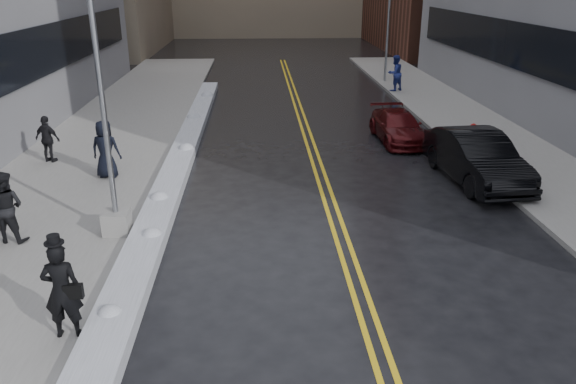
{
  "coord_description": "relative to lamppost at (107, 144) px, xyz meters",
  "views": [
    {
      "loc": [
        0.38,
        -11.42,
        6.37
      ],
      "look_at": [
        1.11,
        1.71,
        1.3
      ],
      "focal_mm": 35.0,
      "sensor_mm": 36.0,
      "label": 1
    }
  ],
  "objects": [
    {
      "name": "sidewalk_west",
      "position": [
        -2.45,
        8.0,
        -2.46
      ],
      "size": [
        5.5,
        50.0,
        0.15
      ],
      "primitive_type": "cube",
      "color": "gray",
      "rests_on": "ground"
    },
    {
      "name": "fire_hydrant",
      "position": [
        12.3,
        8.0,
        -1.98
      ],
      "size": [
        0.26,
        0.26,
        0.73
      ],
      "color": "maroon",
      "rests_on": "sidewalk_east"
    },
    {
      "name": "traffic_signal",
      "position": [
        11.8,
        22.0,
        0.87
      ],
      "size": [
        0.16,
        0.2,
        6.0
      ],
      "color": "gray",
      "rests_on": "sidewalk_east"
    },
    {
      "name": "car_black",
      "position": [
        10.8,
        3.73,
        -1.7
      ],
      "size": [
        2.21,
        5.18,
        1.66
      ],
      "primitive_type": "imported",
      "rotation": [
        0.0,
        0.0,
        0.09
      ],
      "color": "black",
      "rests_on": "ground"
    },
    {
      "name": "pedestrian_east",
      "position": [
        11.64,
        18.77,
        -1.37
      ],
      "size": [
        1.23,
        1.16,
        2.02
      ],
      "primitive_type": "imported",
      "rotation": [
        0.0,
        0.0,
        3.67
      ],
      "color": "navy",
      "rests_on": "sidewalk_east"
    },
    {
      "name": "lamppost",
      "position": [
        0.0,
        0.0,
        0.0
      ],
      "size": [
        0.65,
        0.65,
        7.62
      ],
      "color": "gray",
      "rests_on": "sidewalk_west"
    },
    {
      "name": "car_maroon",
      "position": [
        9.43,
        8.71,
        -1.93
      ],
      "size": [
        1.86,
        4.25,
        1.22
      ],
      "primitive_type": "imported",
      "rotation": [
        0.0,
        0.0,
        0.04
      ],
      "color": "#410A0C",
      "rests_on": "ground"
    },
    {
      "name": "ground",
      "position": [
        3.3,
        -2.0,
        -2.53
      ],
      "size": [
        160.0,
        160.0,
        0.0
      ],
      "primitive_type": "plane",
      "color": "black",
      "rests_on": "ground"
    },
    {
      "name": "pedestrian_c",
      "position": [
        -1.29,
        4.42,
        -1.42
      ],
      "size": [
        1.01,
        0.73,
        1.92
      ],
      "primitive_type": "imported",
      "rotation": [
        0.0,
        0.0,
        3.0
      ],
      "color": "black",
      "rests_on": "sidewalk_west"
    },
    {
      "name": "lane_line_left",
      "position": [
        5.65,
        8.0,
        -2.53
      ],
      "size": [
        0.12,
        50.0,
        0.01
      ],
      "primitive_type": "cube",
      "color": "gold",
      "rests_on": "ground"
    },
    {
      "name": "sidewalk_east",
      "position": [
        13.3,
        8.0,
        -2.46
      ],
      "size": [
        4.0,
        50.0,
        0.15
      ],
      "primitive_type": "cube",
      "color": "gray",
      "rests_on": "ground"
    },
    {
      "name": "pedestrian_b",
      "position": [
        -2.56,
        -0.31,
        -1.47
      ],
      "size": [
        0.99,
        0.83,
        1.83
      ],
      "primitive_type": "imported",
      "rotation": [
        0.0,
        0.0,
        2.98
      ],
      "color": "black",
      "rests_on": "sidewalk_west"
    },
    {
      "name": "pedestrian_fedora",
      "position": [
        0.1,
        -4.44,
        -1.44
      ],
      "size": [
        0.71,
        0.49,
        1.88
      ],
      "primitive_type": "imported",
      "rotation": [
        0.0,
        0.0,
        3.21
      ],
      "color": "black",
      "rests_on": "sidewalk_west"
    },
    {
      "name": "lane_line_right",
      "position": [
        5.95,
        8.0,
        -2.53
      ],
      "size": [
        0.12,
        50.0,
        0.01
      ],
      "primitive_type": "cube",
      "color": "gold",
      "rests_on": "ground"
    },
    {
      "name": "pedestrian_d",
      "position": [
        -3.76,
        6.2,
        -1.55
      ],
      "size": [
        1.06,
        0.73,
        1.67
      ],
      "primitive_type": "imported",
      "rotation": [
        0.0,
        0.0,
        2.77
      ],
      "color": "black",
      "rests_on": "sidewalk_west"
    },
    {
      "name": "snow_ridge",
      "position": [
        0.85,
        6.0,
        -2.36
      ],
      "size": [
        0.9,
        30.0,
        0.34
      ],
      "primitive_type": "cube",
      "color": "silver",
      "rests_on": "ground"
    }
  ]
}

